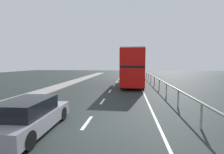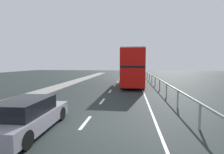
# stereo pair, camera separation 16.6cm
# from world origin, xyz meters

# --- Properties ---
(ground_plane) EXTENTS (74.72, 120.00, 0.10)m
(ground_plane) POSITION_xyz_m (0.00, 0.00, -0.05)
(ground_plane) COLOR #242C2B
(lane_paint_markings) EXTENTS (3.43, 46.00, 0.01)m
(lane_paint_markings) POSITION_xyz_m (2.14, 8.40, 0.00)
(lane_paint_markings) COLOR silver
(lane_paint_markings) RESTS_ON ground
(bridge_side_railing) EXTENTS (0.10, 42.00, 1.14)m
(bridge_side_railing) POSITION_xyz_m (5.02, 9.00, 0.92)
(bridge_side_railing) COLOR gray
(bridge_side_railing) RESTS_ON ground
(double_decker_bus_red) EXTENTS (2.72, 11.00, 4.41)m
(double_decker_bus_red) POSITION_xyz_m (2.30, 14.89, 2.36)
(double_decker_bus_red) COLOR red
(double_decker_bus_red) RESTS_ON ground
(hatchback_car_near) EXTENTS (1.88, 4.35, 1.37)m
(hatchback_car_near) POSITION_xyz_m (-2.05, -0.84, 0.66)
(hatchback_car_near) COLOR gray
(hatchback_car_near) RESTS_ON ground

